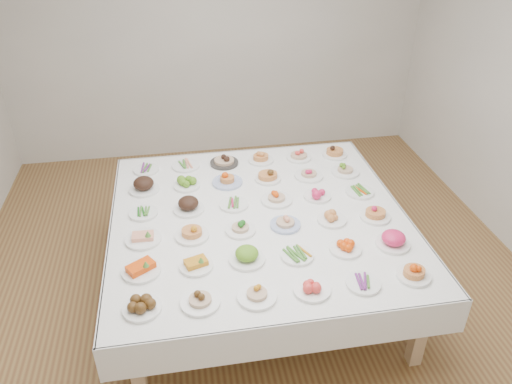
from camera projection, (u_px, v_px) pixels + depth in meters
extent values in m
plane|color=olive|center=(251.00, 272.00, 4.51)|extent=(5.00, 5.00, 0.00)
cube|color=silver|center=(216.00, 42.00, 5.87)|extent=(5.00, 0.02, 2.80)
cube|color=white|center=(259.00, 219.00, 3.96)|extent=(2.31, 2.31, 0.06)
cube|color=white|center=(239.00, 163.00, 4.99)|extent=(2.33, 0.01, 0.28)
cube|color=white|center=(292.00, 339.00, 3.05)|extent=(2.33, 0.02, 0.28)
cube|color=white|center=(394.00, 216.00, 4.19)|extent=(0.02, 2.33, 0.28)
cube|color=white|center=(112.00, 245.00, 3.85)|extent=(0.02, 2.33, 0.28)
cube|color=tan|center=(137.00, 367.00, 3.20)|extent=(0.09, 0.09, 0.69)
cube|color=tan|center=(420.00, 328.00, 3.49)|extent=(0.09, 0.09, 0.69)
cube|color=tan|center=(143.00, 204.00, 4.84)|extent=(0.09, 0.09, 0.69)
cube|color=tan|center=(336.00, 186.00, 5.12)|extent=(0.09, 0.09, 0.69)
cylinder|color=white|center=(142.00, 309.00, 3.07)|extent=(0.24, 0.24, 0.02)
cylinder|color=white|center=(200.00, 303.00, 3.11)|extent=(0.25, 0.25, 0.02)
cylinder|color=white|center=(257.00, 297.00, 3.16)|extent=(0.25, 0.25, 0.02)
cylinder|color=white|center=(312.00, 290.00, 3.21)|extent=(0.24, 0.24, 0.02)
cylinder|color=white|center=(363.00, 284.00, 3.26)|extent=(0.23, 0.23, 0.02)
cylinder|color=white|center=(413.00, 276.00, 3.33)|extent=(0.23, 0.23, 0.02)
cylinder|color=white|center=(141.00, 271.00, 3.37)|extent=(0.26, 0.26, 0.02)
cylinder|color=white|center=(196.00, 266.00, 3.41)|extent=(0.23, 0.23, 0.02)
cylinder|color=white|center=(247.00, 260.00, 3.47)|extent=(0.25, 0.25, 0.02)
cylinder|color=white|center=(297.00, 256.00, 3.51)|extent=(0.23, 0.23, 0.02)
cylinder|color=white|center=(345.00, 249.00, 3.57)|extent=(0.23, 0.23, 0.02)
cylinder|color=white|center=(392.00, 244.00, 3.62)|extent=(0.25, 0.25, 0.02)
cylinder|color=white|center=(143.00, 240.00, 3.67)|extent=(0.26, 0.26, 0.02)
cylinder|color=white|center=(192.00, 236.00, 3.71)|extent=(0.25, 0.25, 0.02)
cylinder|color=white|center=(240.00, 230.00, 3.77)|extent=(0.23, 0.23, 0.02)
cylinder|color=#4C66B2|center=(285.00, 225.00, 3.82)|extent=(0.23, 0.23, 0.02)
cylinder|color=white|center=(332.00, 220.00, 3.88)|extent=(0.22, 0.22, 0.02)
cylinder|color=white|center=(375.00, 217.00, 3.92)|extent=(0.24, 0.24, 0.02)
cylinder|color=white|center=(144.00, 214.00, 3.96)|extent=(0.22, 0.22, 0.02)
cylinder|color=white|center=(189.00, 209.00, 4.01)|extent=(0.25, 0.25, 0.02)
cylinder|color=white|center=(234.00, 205.00, 4.06)|extent=(0.23, 0.23, 0.02)
cylinder|color=white|center=(276.00, 200.00, 4.12)|extent=(0.25, 0.25, 0.02)
cylinder|color=white|center=(317.00, 196.00, 4.18)|extent=(0.23, 0.23, 0.02)
cylinder|color=white|center=(360.00, 192.00, 4.23)|extent=(0.24, 0.24, 0.02)
cylinder|color=white|center=(144.00, 190.00, 4.27)|extent=(0.25, 0.25, 0.02)
cylinder|color=white|center=(187.00, 186.00, 4.32)|extent=(0.23, 0.23, 0.02)
cylinder|color=#4C66B2|center=(227.00, 183.00, 4.37)|extent=(0.26, 0.26, 0.02)
cylinder|color=white|center=(268.00, 179.00, 4.42)|extent=(0.23, 0.23, 0.02)
cylinder|color=white|center=(309.00, 176.00, 4.47)|extent=(0.25, 0.25, 0.02)
cylinder|color=white|center=(345.00, 172.00, 4.53)|extent=(0.25, 0.25, 0.02)
cylinder|color=white|center=(146.00, 170.00, 4.56)|extent=(0.23, 0.23, 0.02)
cylinder|color=white|center=(186.00, 166.00, 4.63)|extent=(0.25, 0.25, 0.02)
cylinder|color=#2C2927|center=(224.00, 163.00, 4.67)|extent=(0.26, 0.26, 0.02)
cylinder|color=white|center=(261.00, 160.00, 4.72)|extent=(0.23, 0.23, 0.02)
cylinder|color=white|center=(299.00, 158.00, 4.77)|extent=(0.23, 0.23, 0.02)
cylinder|color=white|center=(334.00, 155.00, 4.82)|extent=(0.23, 0.23, 0.02)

